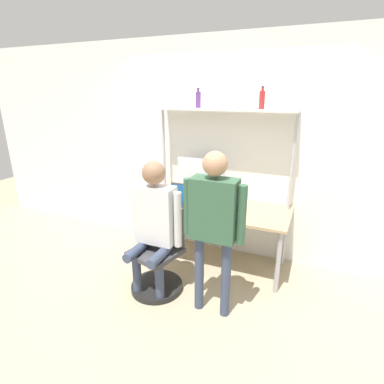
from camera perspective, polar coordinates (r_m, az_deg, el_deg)
ground_plane at (r=3.62m, az=2.06°, el=-16.13°), size 12.00×12.00×0.00m
wall_back at (r=3.81m, az=6.74°, el=7.76°), size 8.00×0.06×2.70m
desk at (r=3.62m, az=4.47°, el=-3.80°), size 1.74×0.77×0.75m
shelf_unit at (r=3.61m, az=6.07°, el=10.90°), size 1.65×0.27×1.87m
monitor at (r=3.79m, az=1.62°, el=3.08°), size 0.63×0.23×0.51m
laptop at (r=3.58m, az=-2.28°, el=-1.56°), size 0.30×0.26×0.26m
cell_phone at (r=3.43m, az=0.73°, el=-3.65°), size 0.07×0.15×0.01m
office_chair at (r=3.35m, az=-6.33°, el=-13.53°), size 0.56×0.56×0.93m
person_seated at (r=3.06m, az=-7.27°, el=-4.97°), size 0.58×0.48×1.42m
person_standing at (r=2.66m, az=4.17°, el=-4.56°), size 0.58×0.22×1.59m
bottle_red at (r=3.48m, az=13.18°, el=16.77°), size 0.06×0.06×0.24m
bottle_purple at (r=3.69m, az=1.18°, el=17.21°), size 0.06×0.06×0.23m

